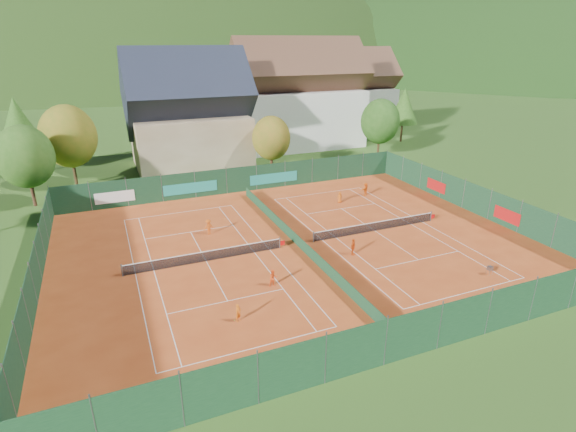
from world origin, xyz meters
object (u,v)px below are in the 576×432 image
at_px(hotel_block_b, 348,96).
at_px(player_right_near, 353,247).
at_px(player_left_near, 238,313).
at_px(chalet, 189,118).
at_px(ball_hopper, 490,268).
at_px(player_right_far_a, 340,197).
at_px(player_left_far, 209,227).
at_px(player_right_far_b, 365,189).
at_px(hotel_block_a, 298,101).
at_px(player_left_mid, 273,278).

xyz_separation_m(hotel_block_b, player_right_near, (-26.48, -47.52, -5.89)).
bearing_deg(player_left_near, hotel_block_b, 20.98).
relative_size(chalet, ball_hopper, 20.25).
height_order(ball_hopper, player_right_near, player_right_near).
bearing_deg(player_right_far_a, player_left_far, 14.56).
relative_size(player_left_near, player_right_far_b, 0.82).
bearing_deg(chalet, hotel_block_a, 17.53).
distance_m(hotel_block_a, player_left_mid, 46.91).
height_order(chalet, player_right_near, chalet).
relative_size(player_right_near, player_right_far_a, 1.21).
relative_size(player_right_near, player_right_far_b, 0.96).
height_order(chalet, ball_hopper, chalet).
bearing_deg(hotel_block_a, player_left_near, -118.10).
bearing_deg(player_right_near, player_left_mid, 155.33).
xyz_separation_m(player_right_near, player_right_far_b, (9.10, 12.74, 0.03)).
relative_size(ball_hopper, player_left_far, 0.55).
height_order(ball_hopper, player_left_mid, player_left_mid).
xyz_separation_m(chalet, player_right_near, (6.52, -33.52, -5.90)).
height_order(ball_hopper, player_left_far, player_left_far).
xyz_separation_m(chalet, player_right_far_b, (15.62, -20.79, -5.87)).
height_order(hotel_block_a, player_left_mid, hotel_block_a).
distance_m(player_right_far_a, player_right_far_b, 4.01).
xyz_separation_m(player_left_near, player_right_far_a, (16.73, 17.16, -0.02)).
bearing_deg(player_left_mid, hotel_block_a, 57.11).
bearing_deg(ball_hopper, player_left_mid, 163.13).
bearing_deg(player_right_near, player_left_near, 165.07).
bearing_deg(hotel_block_a, chalet, -162.47).
relative_size(player_left_near, player_left_far, 0.85).
bearing_deg(ball_hopper, player_right_near, 138.50).
height_order(hotel_block_a, player_right_near, hotel_block_a).
bearing_deg(player_left_mid, hotel_block_b, 48.48).
distance_m(chalet, hotel_block_a, 19.94).
bearing_deg(player_right_near, player_right_far_b, 14.34).
bearing_deg(player_left_near, player_left_far, 50.73).
xyz_separation_m(ball_hopper, player_right_far_b, (1.22, 19.70, 0.20)).
bearing_deg(chalet, player_right_far_b, -53.08).
bearing_deg(player_left_near, player_right_far_a, 12.37).
distance_m(ball_hopper, player_right_near, 10.52).
distance_m(player_left_near, player_left_far, 14.32).
distance_m(ball_hopper, player_right_far_b, 19.74).
height_order(chalet, hotel_block_b, chalet).
bearing_deg(player_left_near, player_right_far_b, 8.02).
bearing_deg(player_right_near, player_right_far_a, 25.92).
distance_m(hotel_block_b, ball_hopper, 57.90).
xyz_separation_m(player_left_near, player_left_mid, (3.61, 3.23, 0.03)).
bearing_deg(player_right_far_a, chalet, -57.95).
distance_m(hotel_block_b, player_right_near, 54.72).
bearing_deg(hotel_block_a, player_right_far_b, -97.20).
distance_m(ball_hopper, player_right_far_a, 18.90).
distance_m(player_left_far, player_right_far_a, 15.53).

